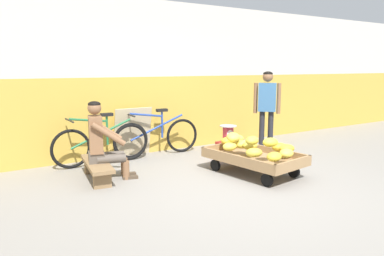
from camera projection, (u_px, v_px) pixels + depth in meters
The scene contains 13 objects.
ground_plane at pixel (253, 190), 4.89m from camera, with size 80.00×80.00×0.00m, color gray.
back_wall at pixel (155, 78), 7.02m from camera, with size 16.00×0.30×2.82m.
banana_cart at pixel (254, 159), 5.57m from camera, with size 1.04×1.55×0.36m.
banana_pile at pixel (253, 145), 5.49m from camera, with size 0.89×1.45×0.27m.
low_bench at pixel (97, 166), 5.28m from camera, with size 0.45×1.13×0.27m.
vendor_seated at pixel (102, 141), 5.25m from camera, with size 0.73×0.58×1.14m.
plastic_crate at pixel (228, 150), 6.55m from camera, with size 0.36×0.28×0.30m.
weighing_scale at pixel (228, 133), 6.50m from camera, with size 0.30×0.30×0.29m.
bicycle_near_left at pixel (102, 143), 6.12m from camera, with size 1.66×0.48×0.86m.
bicycle_far_left at pixel (157, 136), 6.75m from camera, with size 1.66×0.48×0.86m.
sign_board at pixel (133, 132), 6.69m from camera, with size 0.70×0.19×0.89m.
customer_adult at pixel (267, 103), 6.79m from camera, with size 0.37×0.37×1.53m.
shopping_bag at pixel (253, 153), 6.45m from camera, with size 0.18×0.12×0.24m, color #3370B7.
Camera 1 is at (-3.18, -3.54, 1.61)m, focal length 34.45 mm.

